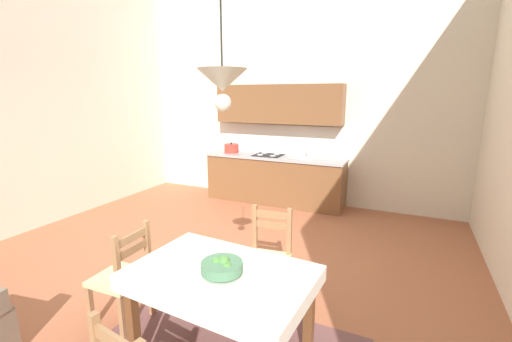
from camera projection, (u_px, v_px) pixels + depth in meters
The scene contains 9 objects.
ground_plane at pixel (201, 276), 3.90m from camera, with size 6.71×6.84×0.10m, color #A86042.
wall_back at pixel (293, 93), 6.26m from camera, with size 6.71×0.12×4.11m, color silver.
wall_left at pixel (9, 92), 4.71m from camera, with size 0.12×6.84×4.11m, color silver.
kitchen_cabinetry at pixel (275, 158), 6.31m from camera, with size 2.64×0.63×2.20m.
dining_table at pixel (221, 287), 2.49m from camera, with size 1.38×0.96×0.75m.
dining_chair_kitchen_side at pixel (268, 258), 3.29m from camera, with size 0.46×0.46×0.93m.
dining_chair_tv_side at pixel (123, 278), 2.94m from camera, with size 0.43×0.43×0.93m.
fruit_bowl at pixel (222, 267), 2.39m from camera, with size 0.30×0.30×0.12m.
pendant_lamp at pixel (222, 82), 2.10m from camera, with size 0.32×0.32×0.80m.
Camera 1 is at (2.06, -2.94, 2.01)m, focal length 23.51 mm.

